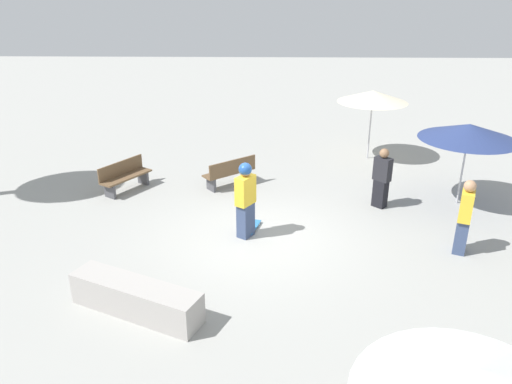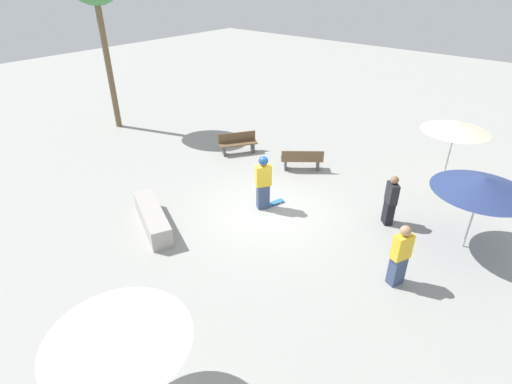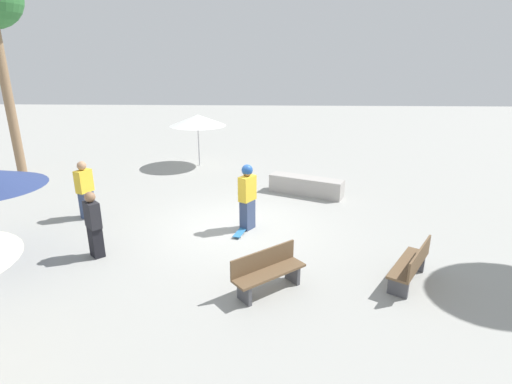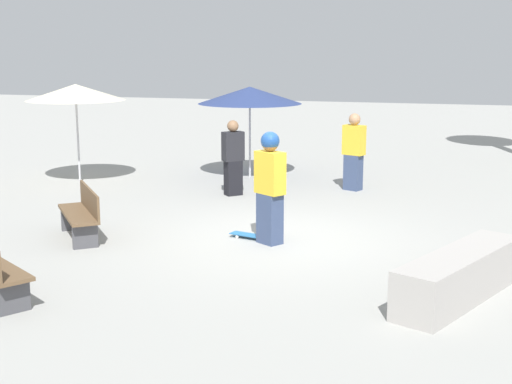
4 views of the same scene
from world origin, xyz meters
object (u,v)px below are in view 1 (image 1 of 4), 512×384
at_px(bench_far, 125,176).
at_px(shade_umbrella_cream, 373,96).
at_px(skateboard, 253,227).
at_px(concrete_ledge, 136,298).
at_px(bystander_far, 382,178).
at_px(bystander_watching, 464,217).
at_px(shade_umbrella_navy, 469,132).
at_px(skater_main, 245,198).
at_px(bench_near, 230,173).

xyz_separation_m(bench_far, shade_umbrella_cream, (3.01, -7.48, 1.69)).
bearing_deg(skateboard, concrete_ledge, 164.19).
relative_size(bench_far, bystander_far, 0.97).
bearing_deg(bystander_watching, skateboard, 101.13).
bearing_deg(bystander_watching, shade_umbrella_navy, 4.80).
bearing_deg(bystander_far, shade_umbrella_navy, 52.87).
height_order(skater_main, skateboard, skater_main).
bearing_deg(skater_main, shade_umbrella_navy, -36.49).
bearing_deg(concrete_ledge, bench_near, -11.73).
bearing_deg(concrete_ledge, skateboard, -31.03).
bearing_deg(shade_umbrella_navy, bench_near, 80.43).
height_order(shade_umbrella_navy, shade_umbrella_cream, shade_umbrella_cream).
bearing_deg(bystander_far, bench_near, -152.34).
relative_size(skater_main, concrete_ledge, 0.71).
height_order(bench_near, shade_umbrella_navy, shade_umbrella_navy).
bearing_deg(bench_near, shade_umbrella_cream, -8.75).
relative_size(concrete_ledge, shade_umbrella_navy, 1.02).
height_order(skater_main, shade_umbrella_navy, shade_umbrella_navy).
height_order(bench_far, shade_umbrella_cream, shade_umbrella_cream).
xyz_separation_m(skateboard, shade_umbrella_cream, (5.38, -3.75, 2.06)).
xyz_separation_m(concrete_ledge, shade_umbrella_navy, (5.04, -7.52, 1.70)).
distance_m(bystander_watching, bystander_far, 2.72).
height_order(concrete_ledge, shade_umbrella_cream, shade_umbrella_cream).
distance_m(bench_near, bystander_far, 4.32).
xyz_separation_m(bystander_watching, bystander_far, (2.40, 1.28, -0.05)).
bearing_deg(shade_umbrella_navy, bystander_watching, 161.69).
xyz_separation_m(skater_main, shade_umbrella_navy, (2.04, -5.67, 1.02)).
bearing_deg(bystander_far, skater_main, -107.58).
bearing_deg(skateboard, shade_umbrella_navy, -57.70).
relative_size(skateboard, bystander_watching, 0.48).
distance_m(bench_near, shade_umbrella_cream, 5.47).
height_order(skateboard, shade_umbrella_cream, shade_umbrella_cream).
bearing_deg(bench_far, skateboard, 90.74).
distance_m(skater_main, bench_near, 3.20).
height_order(skateboard, bystander_watching, bystander_watching).
relative_size(shade_umbrella_navy, shade_umbrella_cream, 1.09).
distance_m(skateboard, bench_near, 2.87).
bearing_deg(bystander_watching, bench_far, 91.27).
relative_size(bench_far, shade_umbrella_cream, 0.69).
relative_size(bench_near, bystander_far, 0.94).
bearing_deg(bench_near, skater_main, -118.29).
distance_m(skater_main, skateboard, 1.01).
relative_size(concrete_ledge, bench_far, 1.63).
xyz_separation_m(bench_near, bystander_watching, (-3.73, -5.37, 0.43)).
xyz_separation_m(concrete_ledge, shade_umbrella_cream, (8.73, -5.76, 1.81)).
xyz_separation_m(bench_near, shade_umbrella_navy, (-1.05, -6.26, 1.58)).
relative_size(bench_near, bystander_watching, 0.89).
xyz_separation_m(bench_near, shade_umbrella_cream, (2.63, -4.49, 1.69)).
xyz_separation_m(skater_main, bench_near, (3.09, 0.59, -0.56)).
height_order(concrete_ledge, shade_umbrella_navy, shade_umbrella_navy).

